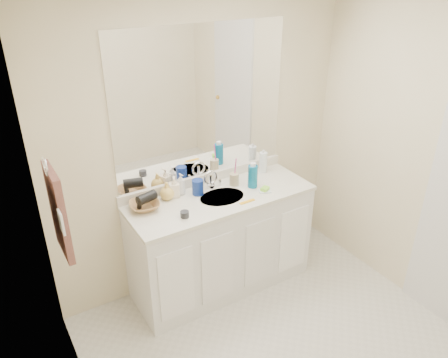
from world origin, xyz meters
TOP-DOWN VIEW (x-y plane):
  - wall_back at (0.00, 1.30)m, footprint 2.60×0.02m
  - wall_left at (-1.30, 0.00)m, footprint 0.02×2.60m
  - wall_right at (1.30, 0.00)m, footprint 0.02×2.60m
  - vanity_cabinet at (0.00, 1.02)m, footprint 1.50×0.55m
  - countertop at (0.00, 1.02)m, footprint 1.52×0.57m
  - backsplash at (0.00, 1.29)m, footprint 1.52×0.03m
  - sink_basin at (0.00, 1.00)m, footprint 0.37×0.37m
  - faucet at (0.00, 1.18)m, footprint 0.02×0.02m
  - mirror at (0.00, 1.29)m, footprint 1.48×0.01m
  - blue_mug at (-0.14, 1.14)m, footprint 0.10×0.10m
  - tan_cup at (0.19, 1.13)m, footprint 0.10×0.10m
  - toothbrush at (0.20, 1.13)m, footprint 0.01×0.04m
  - mouthwash_bottle at (0.30, 1.02)m, footprint 0.08×0.08m
  - clear_pump_bottle at (0.54, 1.21)m, footprint 0.08×0.08m
  - soap_dish at (0.34, 0.90)m, footprint 0.12×0.11m
  - green_soap at (0.34, 0.90)m, footprint 0.08×0.07m
  - orange_comb at (0.12, 0.83)m, footprint 0.14×0.03m
  - dark_jar at (-0.39, 0.89)m, footprint 0.09×0.09m
  - soap_bottle_white at (-0.25, 1.21)m, footprint 0.08×0.08m
  - soap_bottle_cream at (-0.32, 1.21)m, footprint 0.10×0.10m
  - soap_bottle_yellow at (-0.38, 1.20)m, footprint 0.11×0.11m
  - wicker_basket at (-0.59, 1.15)m, footprint 0.26×0.26m
  - hair_dryer at (-0.57, 1.15)m, footprint 0.17×0.11m
  - towel_ring at (-1.27, 0.77)m, footprint 0.01×0.11m
  - hand_towel at (-1.25, 0.77)m, footprint 0.04×0.32m
  - switch_plate at (-1.27, 0.57)m, footprint 0.01×0.08m

SIDE VIEW (x-z plane):
  - vanity_cabinet at x=0.00m, z-range 0.00..0.85m
  - countertop at x=0.00m, z-range 0.85..0.88m
  - sink_basin at x=0.00m, z-range 0.86..0.88m
  - orange_comb at x=0.12m, z-range 0.88..0.89m
  - soap_dish at x=0.34m, z-range 0.88..0.89m
  - dark_jar at x=-0.39m, z-range 0.88..0.93m
  - green_soap at x=0.34m, z-range 0.89..0.92m
  - wicker_basket at x=-0.59m, z-range 0.88..0.94m
  - backsplash at x=0.00m, z-range 0.88..0.96m
  - tan_cup at x=0.19m, z-range 0.88..0.98m
  - faucet at x=0.00m, z-range 0.88..0.99m
  - blue_mug at x=-0.14m, z-range 0.88..1.00m
  - soap_bottle_yellow at x=-0.38m, z-range 0.88..1.02m
  - soap_bottle_cream at x=-0.32m, z-range 0.88..1.05m
  - soap_bottle_white at x=-0.25m, z-range 0.88..1.06m
  - hair_dryer at x=-0.57m, z-range 0.93..1.01m
  - clear_pump_bottle at x=0.54m, z-range 0.88..1.06m
  - mouthwash_bottle at x=0.30m, z-range 0.88..1.07m
  - toothbrush at x=0.20m, z-range 0.94..1.12m
  - wall_back at x=0.00m, z-range 0.00..2.40m
  - wall_left at x=-1.30m, z-range 0.00..2.40m
  - wall_right at x=1.30m, z-range 0.00..2.40m
  - hand_towel at x=-1.25m, z-range 0.98..1.52m
  - switch_plate at x=-1.27m, z-range 1.24..1.36m
  - towel_ring at x=-1.27m, z-range 1.49..1.61m
  - mirror at x=0.00m, z-range 0.96..2.16m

